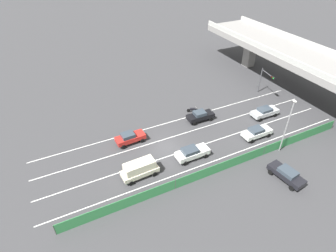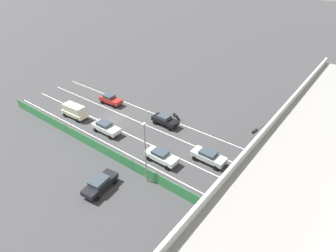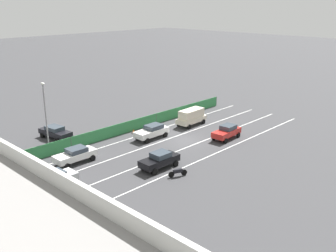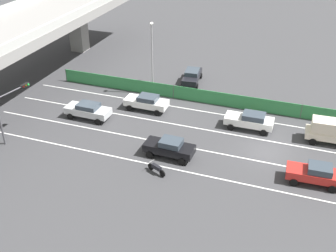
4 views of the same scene
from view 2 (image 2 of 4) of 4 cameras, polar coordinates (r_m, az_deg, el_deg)
ground_plane at (r=47.29m, az=-10.91°, el=1.46°), size 300.00×300.00×0.00m
lane_line_left_edge at (r=47.79m, az=-2.57°, el=2.42°), size 0.14×44.96×0.01m
lane_line_mid_left at (r=45.52m, az=-5.43°, el=0.63°), size 0.14×44.96×0.01m
lane_line_mid_right at (r=43.42m, az=-8.58°, el=-1.34°), size 0.14×44.96×0.01m
lane_line_right_edge at (r=41.53m, az=-12.03°, el=-3.50°), size 0.14×44.96×0.01m
elevated_overpass at (r=31.61m, az=26.49°, el=-5.32°), size 54.52×9.70×7.98m
green_fence at (r=40.14m, az=-14.20°, el=-3.89°), size 0.10×41.06×1.52m
car_van_cream at (r=48.68m, az=-18.31°, el=2.97°), size 2.23×4.72×2.22m
car_sedan_red at (r=51.53m, az=-11.50°, el=5.30°), size 2.10×4.34×1.70m
car_hatchback_white at (r=43.51m, az=-12.37°, el=-0.24°), size 2.03×4.63×1.69m
car_sedan_black at (r=44.35m, az=-0.61°, el=1.25°), size 2.04×4.40×1.69m
car_sedan_silver at (r=37.28m, az=8.13°, el=-6.00°), size 2.04×4.64×1.61m
car_sedan_white at (r=36.96m, az=-1.36°, el=-6.03°), size 2.01×4.55×1.61m
motorcycle at (r=46.33m, az=1.60°, el=2.05°), size 0.96×1.82×0.93m
parked_sedan_dark at (r=34.06m, az=-13.54°, el=-11.16°), size 4.73×2.41×1.59m
traffic_light at (r=38.65m, az=18.34°, el=-1.23°), size 3.90×1.00×4.85m
street_lamp at (r=31.76m, az=-4.62°, el=-4.45°), size 0.60×0.36×8.18m
traffic_cone at (r=42.10m, az=-15.02°, el=-2.98°), size 0.47×0.47×0.56m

